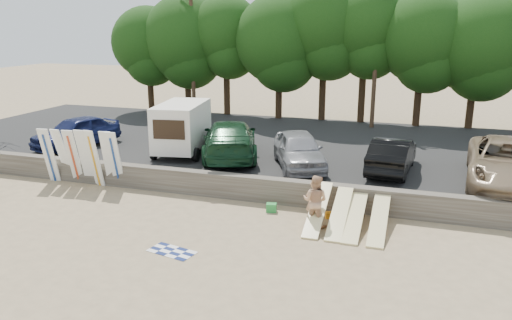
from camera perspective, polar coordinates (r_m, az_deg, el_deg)
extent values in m
plane|color=tan|center=(17.18, 1.12, -8.35)|extent=(120.00, 120.00, 0.00)
cube|color=#6B6356|center=(19.69, 3.66, -3.66)|extent=(44.00, 0.50, 1.00)
cube|color=#282828|center=(26.78, 7.65, 1.03)|extent=(44.00, 14.50, 0.70)
cylinder|color=#382616|center=(37.78, -11.96, 8.09)|extent=(0.44, 0.44, 3.31)
sphere|color=#214A15|center=(37.53, -12.23, 12.98)|extent=(5.15, 5.15, 5.15)
cylinder|color=#382616|center=(36.52, -7.78, 8.19)|extent=(0.44, 0.44, 3.50)
sphere|color=#214A15|center=(36.27, -7.97, 13.56)|extent=(6.05, 6.05, 6.05)
cylinder|color=#382616|center=(35.32, -3.35, 8.33)|extent=(0.44, 0.44, 3.82)
sphere|color=#214A15|center=(35.06, -3.45, 14.40)|extent=(4.93, 4.93, 4.93)
cylinder|color=#382616|center=(33.82, 2.62, 7.77)|extent=(0.44, 0.44, 3.52)
sphere|color=#214A15|center=(33.55, 2.69, 13.60)|extent=(5.88, 5.88, 5.88)
cylinder|color=#382616|center=(33.46, 7.61, 8.15)|extent=(0.44, 0.44, 4.19)
sphere|color=#214A15|center=(33.21, 7.87, 15.19)|extent=(5.73, 5.73, 5.73)
cylinder|color=#382616|center=(33.10, 12.03, 7.82)|extent=(0.44, 0.44, 4.13)
sphere|color=#214A15|center=(32.84, 12.43, 14.81)|extent=(5.12, 5.12, 5.12)
cylinder|color=#382616|center=(32.75, 18.01, 6.90)|extent=(0.44, 0.44, 3.64)
sphere|color=#214A15|center=(32.47, 18.54, 13.12)|extent=(5.51, 5.51, 5.51)
cylinder|color=#382616|center=(33.12, 23.37, 6.28)|extent=(0.44, 0.44, 3.41)
sphere|color=#214A15|center=(32.84, 23.99, 12.01)|extent=(5.81, 5.81, 5.81)
cylinder|color=#473321|center=(34.34, -7.29, 12.37)|extent=(0.26, 0.26, 9.00)
cylinder|color=#473321|center=(31.22, 13.56, 11.79)|extent=(0.26, 0.26, 9.00)
cube|color=white|center=(24.55, -8.46, 3.93)|extent=(2.55, 4.17, 2.15)
cube|color=black|center=(22.67, -9.94, 3.43)|extent=(1.45, 0.27, 0.88)
cylinder|color=black|center=(23.95, -11.60, 0.81)|extent=(0.30, 0.67, 0.65)
cylinder|color=black|center=(23.32, -6.86, 0.63)|extent=(0.30, 0.67, 0.65)
cylinder|color=black|center=(26.28, -9.70, 2.18)|extent=(0.30, 0.67, 0.65)
cylinder|color=black|center=(25.71, -5.35, 2.05)|extent=(0.30, 0.67, 0.65)
imported|color=#141C49|center=(27.41, -19.86, 3.05)|extent=(3.21, 5.04, 1.60)
imported|color=#13361E|center=(23.80, -2.99, 2.40)|extent=(4.41, 6.56, 1.77)
imported|color=gray|center=(22.21, 4.92, 1.19)|extent=(3.60, 5.03, 1.59)
imported|color=black|center=(22.23, 15.29, 0.58)|extent=(1.97, 4.65, 1.49)
imported|color=#937A5D|center=(22.03, 26.91, -0.29)|extent=(3.52, 6.69, 1.79)
cube|color=white|center=(23.89, -22.58, 0.50)|extent=(0.59, 0.76, 2.53)
cube|color=white|center=(23.72, -21.16, 0.50)|extent=(0.56, 0.86, 2.50)
cube|color=white|center=(23.25, -20.16, 0.34)|extent=(0.60, 0.80, 2.53)
cube|color=white|center=(22.94, -18.97, 0.29)|extent=(0.51, 0.65, 2.55)
cube|color=white|center=(22.60, -18.01, 0.17)|extent=(0.57, 0.62, 2.56)
cube|color=white|center=(22.32, -16.44, 0.10)|extent=(0.59, 0.70, 2.55)
cube|color=white|center=(22.13, -15.81, 0.01)|extent=(0.55, 0.69, 2.55)
cube|color=#F8E59C|center=(17.82, 7.08, -5.58)|extent=(0.56, 2.82, 1.15)
cube|color=#F8E59C|center=(17.75, 9.53, -6.00)|extent=(0.56, 2.87, 1.01)
cube|color=#F8E59C|center=(17.71, 11.24, -6.41)|extent=(0.56, 2.91, 0.85)
cube|color=#F8E59C|center=(17.64, 13.88, -6.65)|extent=(0.56, 2.91, 0.86)
imported|color=tan|center=(17.90, 6.51, -4.73)|extent=(0.68, 0.66, 1.58)
imported|color=tan|center=(17.55, 6.78, -4.67)|extent=(0.99, 0.83, 1.86)
cube|color=green|center=(18.99, 1.77, -5.46)|extent=(0.43, 0.37, 0.32)
cube|color=orange|center=(18.60, 8.38, -6.25)|extent=(0.37, 0.34, 0.22)
plane|color=white|center=(16.09, -9.59, -10.26)|extent=(1.78, 1.78, 0.00)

